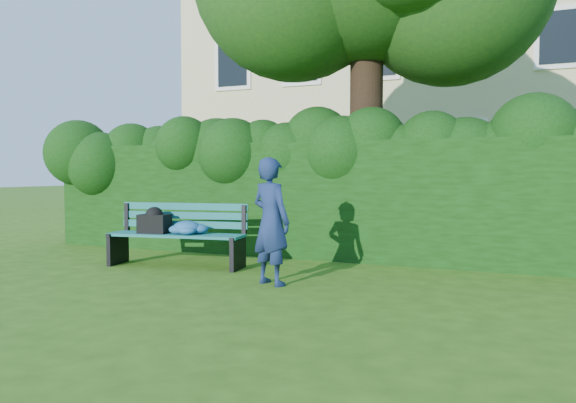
% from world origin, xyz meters
% --- Properties ---
extents(ground, '(80.00, 80.00, 0.00)m').
position_xyz_m(ground, '(0.00, 0.00, 0.00)').
color(ground, '#305313').
rests_on(ground, ground).
extents(apartment_building, '(16.00, 8.08, 12.00)m').
position_xyz_m(apartment_building, '(-0.00, 13.99, 6.00)').
color(apartment_building, beige).
rests_on(apartment_building, ground).
extents(hedge, '(10.00, 1.00, 1.80)m').
position_xyz_m(hedge, '(0.00, 2.20, 0.90)').
color(hedge, black).
rests_on(hedge, ground).
extents(park_bench, '(2.01, 0.83, 0.89)m').
position_xyz_m(park_bench, '(-1.68, 0.46, 0.51)').
color(park_bench, '#115357').
rests_on(park_bench, ground).
extents(man_reading, '(0.64, 0.54, 1.51)m').
position_xyz_m(man_reading, '(0.12, -0.20, 0.76)').
color(man_reading, navy).
rests_on(man_reading, ground).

